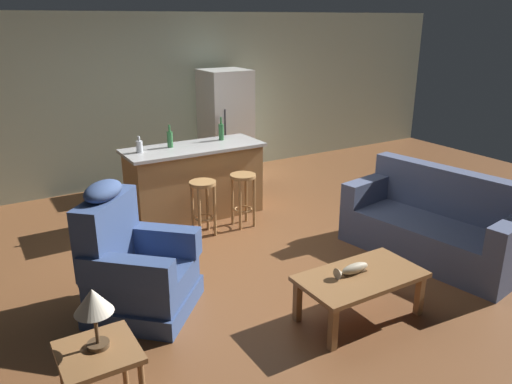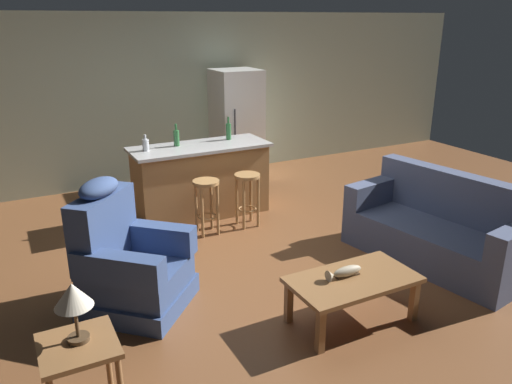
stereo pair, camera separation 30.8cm
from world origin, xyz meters
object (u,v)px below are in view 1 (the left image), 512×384
Objects in this scene: end_table at (99,363)px; kitchen_island at (195,181)px; fish_figurine at (352,270)px; bar_stool_left at (203,198)px; refrigerator at (226,126)px; table_lamp at (93,304)px; bottle_short_amber at (170,139)px; bottle_tall_green at (221,131)px; coffee_table at (360,280)px; couch at (435,226)px; bottle_wine_dark at (139,146)px; bar_stool_right at (243,190)px; recliner_near_lamp at (134,267)px.

end_table is 3.64m from kitchen_island.
bar_stool_left reaches higher than fish_figurine.
table_lamp is at bearing -126.65° from refrigerator.
refrigerator reaches higher than bottle_short_amber.
bottle_short_amber is at bearing -178.16° from bottle_tall_green.
couch is at bearing 18.21° from coffee_table.
coffee_table is 2.25m from end_table.
couch is 3.57m from bottle_wine_dark.
bottle_short_amber is (1.76, 3.13, 0.60)m from end_table.
couch is 3.60× the size of end_table.
refrigerator is 2.13m from bottle_wine_dark.
bar_stool_right is (0.22, 2.27, 0.01)m from fish_figurine.
bar_stool_right is (0.55, 0.00, 0.00)m from bar_stool_left.
table_lamp is 0.60× the size of bar_stool_left.
couch is at bearing -42.87° from bar_stool_left.
bottle_short_amber is (-0.09, 0.74, 0.59)m from bar_stool_left.
kitchen_island is 0.66m from bar_stool_left.
kitchen_island is at bearing 56.09° from end_table.
couch is at bearing -63.18° from bottle_tall_green.
coffee_table is 3.57× the size of bottle_tall_green.
couch reaches higher than bar_stool_left.
couch is at bearing -54.05° from kitchen_island.
refrigerator is at bearing -89.23° from couch.
table_lamp is at bearing -179.03° from coffee_table.
fish_figurine is 0.28× the size of recliner_near_lamp.
bottle_wine_dark is (-0.51, 0.68, 0.56)m from bar_stool_left.
recliner_near_lamp is at bearing -134.20° from bottle_tall_green.
kitchen_island is at bearing 73.98° from bar_stool_left.
refrigerator is (1.28, 1.83, 0.41)m from bar_stool_left.
couch is 2.96× the size of bar_stool_left.
bottle_short_amber is (-0.74, -0.02, -0.01)m from bottle_tall_green.
fish_figurine is 2.30m from bar_stool_left.
bottle_wine_dark is (1.33, 3.05, 0.16)m from table_lamp.
bottle_short_amber is at bearing 131.07° from bar_stool_right.
end_table is at bearing -127.73° from bar_stool_left.
end_table is 1.37× the size of table_lamp.
couch is at bearing -51.27° from bottle_short_amber.
coffee_table is 4.28m from refrigerator.
bar_stool_right is 0.97m from bottle_tall_green.
coffee_table is 1.99m from recliner_near_lamp.
bottle_tall_green is (0.32, 3.03, 0.60)m from fish_figurine.
table_lamp reaches higher than kitchen_island.
bottle_tall_green is 1.52× the size of bottle_wine_dark.
bottle_tall_green is (2.50, 3.15, 0.61)m from end_table.
bottle_short_amber reaches higher than table_lamp.
kitchen_island reaches higher than bar_stool_left.
recliner_near_lamp is 0.68× the size of refrigerator.
end_table reaches higher than fish_figurine.
coffee_table is 1.62× the size of bar_stool_right.
coffee_table is 0.62× the size of refrigerator.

